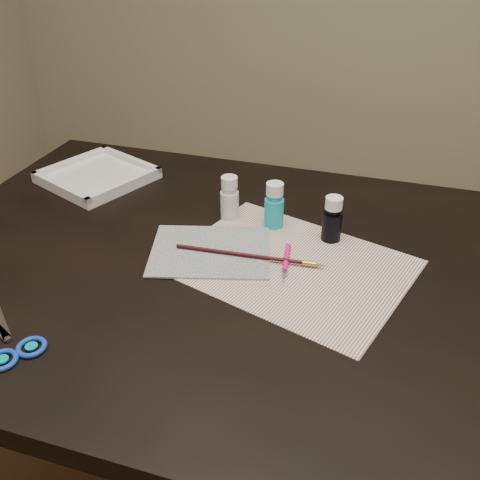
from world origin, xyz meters
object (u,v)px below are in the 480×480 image
(paper, at_px, (290,265))
(paint_bottle_navy, at_px, (332,219))
(canvas, at_px, (210,251))
(palette_tray, at_px, (97,175))
(paint_bottle_cyan, at_px, (274,205))
(scissors, at_px, (0,335))
(paint_bottle_white, at_px, (229,198))

(paper, height_order, paint_bottle_navy, paint_bottle_navy)
(canvas, bearing_deg, palette_tray, 149.36)
(paint_bottle_cyan, distance_m, paint_bottle_navy, 0.12)
(scissors, bearing_deg, paint_bottle_cyan, -98.43)
(paint_bottle_white, distance_m, paint_bottle_cyan, 0.10)
(paper, distance_m, paint_bottle_white, 0.22)
(paint_bottle_navy, bearing_deg, paint_bottle_cyan, 171.53)
(canvas, height_order, paint_bottle_white, paint_bottle_white)
(paint_bottle_white, bearing_deg, paper, -39.86)
(paint_bottle_white, relative_size, palette_tray, 0.43)
(paper, height_order, paint_bottle_cyan, paint_bottle_cyan)
(paint_bottle_cyan, distance_m, palette_tray, 0.47)
(scissors, bearing_deg, paint_bottle_navy, -108.66)
(paint_bottle_white, relative_size, scissors, 0.53)
(paint_bottle_white, relative_size, paint_bottle_cyan, 0.97)
(paper, xyz_separation_m, canvas, (-0.16, -0.00, 0.00))
(paint_bottle_white, height_order, paint_bottle_navy, paint_bottle_white)
(scissors, xyz_separation_m, palette_tray, (-0.14, 0.54, 0.01))
(paper, bearing_deg, paint_bottle_white, 140.14)
(canvas, distance_m, paint_bottle_cyan, 0.17)
(canvas, relative_size, scissors, 1.27)
(paint_bottle_white, xyz_separation_m, paint_bottle_cyan, (0.10, -0.01, 0.00))
(paper, xyz_separation_m, palette_tray, (-0.53, 0.22, 0.01))
(paper, distance_m, palette_tray, 0.57)
(palette_tray, bearing_deg, paper, -22.32)
(canvas, bearing_deg, scissors, -125.12)
(paint_bottle_navy, height_order, scissors, paint_bottle_navy)
(paper, distance_m, paint_bottle_cyan, 0.15)
(paint_bottle_navy, bearing_deg, paint_bottle_white, 173.65)
(scissors, bearing_deg, canvas, -98.68)
(paint_bottle_white, xyz_separation_m, scissors, (-0.22, -0.46, -0.04))
(palette_tray, bearing_deg, canvas, -30.64)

